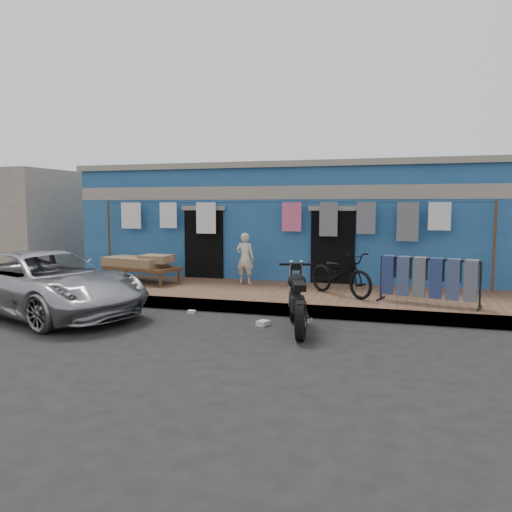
{
  "coord_description": "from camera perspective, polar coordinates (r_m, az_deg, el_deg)",
  "views": [
    {
      "loc": [
        2.95,
        -8.12,
        2.22
      ],
      "look_at": [
        0.0,
        2.0,
        1.15
      ],
      "focal_mm": 35.0,
      "sensor_mm": 36.0,
      "label": 1
    }
  ],
  "objects": [
    {
      "name": "building",
      "position": [
        15.4,
        5.21,
        3.79
      ],
      "size": [
        12.2,
        5.2,
        3.36
      ],
      "color": "#1D4E89",
      "rests_on": "ground"
    },
    {
      "name": "seated_person",
      "position": [
        12.56,
        -1.26,
        -0.26
      ],
      "size": [
        0.48,
        0.33,
        1.29
      ],
      "primitive_type": "imported",
      "rotation": [
        0.0,
        0.0,
        3.09
      ],
      "color": "beige",
      "rests_on": "sidewalk"
    },
    {
      "name": "clothesline",
      "position": [
        12.72,
        2.98,
        3.9
      ],
      "size": [
        10.06,
        0.06,
        2.1
      ],
      "color": "brown",
      "rests_on": "sidewalk"
    },
    {
      "name": "car",
      "position": [
        11.04,
        -22.94,
        -2.74
      ],
      "size": [
        5.17,
        3.5,
        1.34
      ],
      "primitive_type": "imported",
      "rotation": [
        0.0,
        0.0,
        1.26
      ],
      "color": "#A6A6AB",
      "rests_on": "ground"
    },
    {
      "name": "curb",
      "position": [
        10.33,
        -0.7,
        -5.91
      ],
      "size": [
        28.0,
        0.1,
        0.25
      ],
      "primitive_type": "cube",
      "color": "gray",
      "rests_on": "ground"
    },
    {
      "name": "litter_b",
      "position": [
        9.64,
        5.93,
        -7.33
      ],
      "size": [
        0.15,
        0.18,
        0.07
      ],
      "primitive_type": "cube",
      "rotation": [
        0.0,
        0.0,
        1.23
      ],
      "color": "silver",
      "rests_on": "ground"
    },
    {
      "name": "sidewalk",
      "position": [
        11.7,
        1.38,
        -4.52
      ],
      "size": [
        28.0,
        3.0,
        0.25
      ],
      "primitive_type": "cube",
      "color": "brown",
      "rests_on": "ground"
    },
    {
      "name": "litter_c",
      "position": [
        9.34,
        0.82,
        -7.68
      ],
      "size": [
        0.24,
        0.27,
        0.09
      ],
      "primitive_type": "cube",
      "rotation": [
        0.0,
        0.0,
        1.23
      ],
      "color": "silver",
      "rests_on": "ground"
    },
    {
      "name": "charpoy",
      "position": [
        13.13,
        -12.9,
        -1.45
      ],
      "size": [
        2.48,
        1.86,
        0.69
      ],
      "primitive_type": null,
      "rotation": [
        0.0,
        0.0,
        -0.22
      ],
      "color": "brown",
      "rests_on": "sidewalk"
    },
    {
      "name": "jeans_rack",
      "position": [
        10.55,
        19.1,
        -2.62
      ],
      "size": [
        2.22,
        1.42,
        0.97
      ],
      "primitive_type": null,
      "rotation": [
        0.0,
        0.0,
        -0.26
      ],
      "color": "black",
      "rests_on": "sidewalk"
    },
    {
      "name": "ground",
      "position": [
        8.92,
        -3.64,
        -8.63
      ],
      "size": [
        80.0,
        80.0,
        0.0
      ],
      "primitive_type": "plane",
      "color": "black",
      "rests_on": "ground"
    },
    {
      "name": "neighbor_left",
      "position": [
        20.58,
        -26.49,
        3.75
      ],
      "size": [
        6.0,
        5.0,
        3.4
      ],
      "primitive_type": "cube",
      "color": "#9E9384",
      "rests_on": "ground"
    },
    {
      "name": "motorcycle",
      "position": [
        8.94,
        4.81,
        -4.85
      ],
      "size": [
        1.55,
        2.1,
        1.15
      ],
      "primitive_type": null,
      "rotation": [
        0.0,
        0.0,
        0.28
      ],
      "color": "black",
      "rests_on": "ground"
    },
    {
      "name": "bicycle",
      "position": [
        11.08,
        9.67,
        -1.45
      ],
      "size": [
        1.82,
        1.65,
        1.18
      ],
      "primitive_type": "imported",
      "rotation": [
        0.0,
        0.0,
        0.89
      ],
      "color": "black",
      "rests_on": "sidewalk"
    },
    {
      "name": "litter_a",
      "position": [
        10.42,
        -7.37,
        -6.36
      ],
      "size": [
        0.16,
        0.12,
        0.07
      ],
      "primitive_type": "cube",
      "rotation": [
        0.0,
        0.0,
        -0.01
      ],
      "color": "silver",
      "rests_on": "ground"
    }
  ]
}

